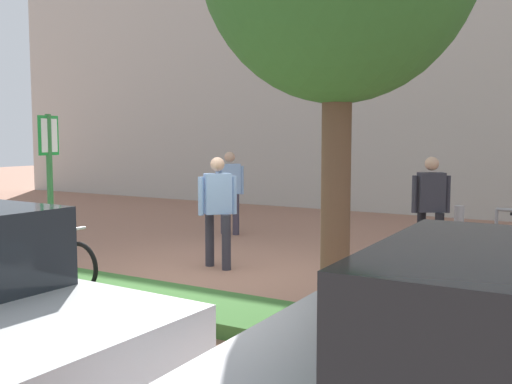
% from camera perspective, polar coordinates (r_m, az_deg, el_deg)
% --- Properties ---
extents(ground_plane, '(60.00, 60.00, 0.00)m').
position_cam_1_polar(ground_plane, '(8.74, -4.48, -8.11)').
color(ground_plane, '#936651').
extents(building_facade, '(28.00, 1.20, 10.00)m').
position_cam_1_polar(building_facade, '(16.82, 13.66, 15.36)').
color(building_facade, '#B2ADA3').
rests_on(building_facade, ground).
extents(planter_strip, '(7.00, 1.10, 0.16)m').
position_cam_1_polar(planter_strip, '(7.86, -14.57, -9.20)').
color(planter_strip, '#336028').
rests_on(planter_strip, ground).
extents(parking_sign_post, '(0.08, 0.36, 2.33)m').
position_cam_1_polar(parking_sign_post, '(8.30, -19.22, 1.56)').
color(parking_sign_post, '#2D7238').
rests_on(parking_sign_post, ground).
extents(bike_at_sign, '(1.68, 0.42, 0.86)m').
position_cam_1_polar(bike_at_sign, '(8.57, -18.81, -6.26)').
color(bike_at_sign, black).
rests_on(bike_at_sign, ground).
extents(bollard_steel, '(0.16, 0.16, 0.90)m').
position_cam_1_polar(bollard_steel, '(10.37, 18.89, -3.72)').
color(bollard_steel, '#ADADB2').
rests_on(bollard_steel, ground).
extents(person_suited_navy, '(0.53, 0.41, 1.72)m').
position_cam_1_polar(person_suited_navy, '(9.74, 16.45, -1.05)').
color(person_suited_navy, black).
rests_on(person_suited_navy, ground).
extents(person_shirt_blue, '(0.52, 0.48, 1.72)m').
position_cam_1_polar(person_shirt_blue, '(9.14, -3.71, -1.26)').
color(person_shirt_blue, '#2D2D38').
rests_on(person_shirt_blue, ground).
extents(person_casual_tan, '(0.45, 0.50, 1.72)m').
position_cam_1_polar(person_casual_tan, '(12.31, -2.54, 0.45)').
color(person_casual_tan, '#383342').
rests_on(person_casual_tan, ground).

